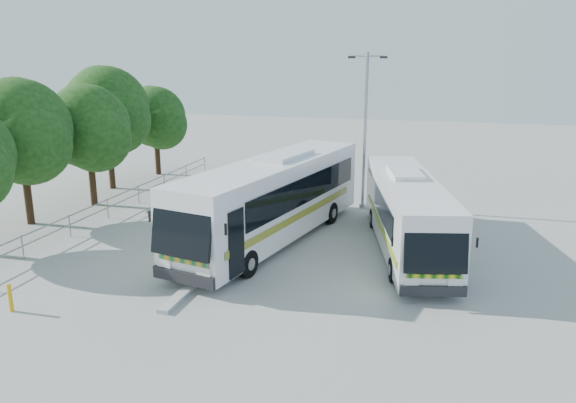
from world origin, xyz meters
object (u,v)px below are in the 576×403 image
(tree_far_b, at_px, (21,130))
(tree_far_d, at_px, (108,109))
(coach_main, at_px, (273,198))
(lamppost, at_px, (365,124))
(tree_far_e, at_px, (156,117))
(bollard, at_px, (10,298))
(tree_far_c, at_px, (89,127))
(coach_adjacent, at_px, (407,212))

(tree_far_b, relative_size, tree_far_d, 0.95)
(coach_main, height_order, lamppost, lamppost)
(tree_far_e, relative_size, bollard, 6.29)
(tree_far_b, distance_m, tree_far_e, 12.13)
(coach_main, bearing_deg, lamppost, 77.49)
(lamppost, bearing_deg, tree_far_d, -179.18)
(tree_far_c, xyz_separation_m, coach_adjacent, (16.80, -2.85, -2.60))
(tree_far_c, distance_m, tree_far_e, 8.22)
(tree_far_d, relative_size, coach_main, 0.56)
(tree_far_d, relative_size, lamppost, 0.91)
(tree_far_e, xyz_separation_m, lamppost, (14.63, -4.92, 0.57))
(tree_far_b, bearing_deg, coach_adjacent, 3.39)
(tree_far_b, distance_m, coach_main, 12.31)
(tree_far_c, bearing_deg, tree_far_e, 93.54)
(coach_adjacent, bearing_deg, bollard, -155.00)
(coach_main, xyz_separation_m, bollard, (-6.04, -8.94, -1.48))
(tree_far_c, relative_size, coach_adjacent, 0.58)
(tree_far_e, xyz_separation_m, bollard, (5.58, -20.36, -3.42))
(tree_far_e, relative_size, coach_main, 0.45)
(tree_far_b, height_order, bollard, tree_far_b)
(coach_main, bearing_deg, tree_far_e, 147.78)
(tree_far_d, xyz_separation_m, bollard, (6.26, -15.86, -4.34))
(tree_far_e, distance_m, lamppost, 15.44)
(coach_adjacent, distance_m, lamppost, 7.25)
(tree_far_b, bearing_deg, tree_far_e, 88.17)
(tree_far_c, distance_m, tree_far_d, 3.93)
(coach_adjacent, relative_size, bollard, 11.81)
(tree_far_e, xyz_separation_m, coach_main, (11.62, -11.43, -1.94))
(tree_far_c, distance_m, lamppost, 14.50)
(tree_far_b, bearing_deg, lamppost, 25.56)
(bollard, bearing_deg, lamppost, 59.63)
(coach_adjacent, bearing_deg, tree_far_d, 146.55)
(coach_adjacent, xyz_separation_m, lamppost, (-2.68, 6.14, 2.79))
(tree_far_c, height_order, lamppost, lamppost)
(tree_far_b, xyz_separation_m, bollard, (5.96, -8.26, -4.10))
(tree_far_d, bearing_deg, tree_far_b, -87.77)
(tree_far_b, xyz_separation_m, tree_far_d, (-0.30, 7.60, 0.25))
(tree_far_e, bearing_deg, tree_far_b, -91.83)
(coach_adjacent, bearing_deg, coach_main, 170.32)
(tree_far_c, height_order, tree_far_d, tree_far_d)
(tree_far_e, xyz_separation_m, coach_adjacent, (17.31, -11.05, -2.23))
(lamppost, bearing_deg, tree_far_c, -164.54)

